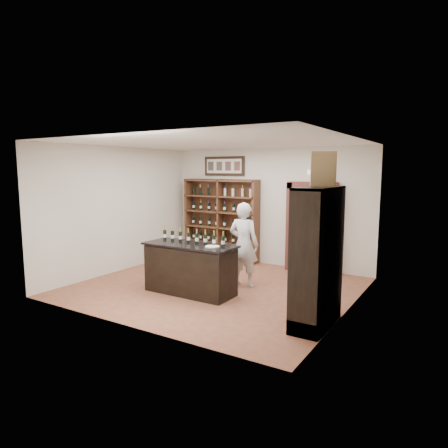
{
  "coord_description": "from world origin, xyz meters",
  "views": [
    {
      "loc": [
        4.46,
        -6.83,
        2.46
      ],
      "look_at": [
        0.04,
        0.3,
        1.31
      ],
      "focal_mm": 32.0,
      "sensor_mm": 36.0,
      "label": 1
    }
  ],
  "objects_px": {
    "tasting_counter": "(190,269)",
    "shopkeeper": "(244,244)",
    "counter_bottle_0": "(165,235)",
    "side_cabinet": "(319,280)",
    "wine_crate": "(323,169)",
    "wine_shelf": "(222,220)"
  },
  "relations": [
    {
      "from": "side_cabinet",
      "to": "wine_crate",
      "type": "xyz_separation_m",
      "value": [
        -0.02,
        0.09,
        1.71
      ]
    },
    {
      "from": "tasting_counter",
      "to": "counter_bottle_0",
      "type": "height_order",
      "value": "counter_bottle_0"
    },
    {
      "from": "wine_shelf",
      "to": "wine_crate",
      "type": "bearing_deg",
      "value": -39.5
    },
    {
      "from": "side_cabinet",
      "to": "wine_crate",
      "type": "bearing_deg",
      "value": 99.21
    },
    {
      "from": "side_cabinet",
      "to": "shopkeeper",
      "type": "bearing_deg",
      "value": 147.52
    },
    {
      "from": "counter_bottle_0",
      "to": "side_cabinet",
      "type": "distance_m",
      "value": 3.49
    },
    {
      "from": "wine_shelf",
      "to": "counter_bottle_0",
      "type": "distance_m",
      "value": 2.87
    },
    {
      "from": "tasting_counter",
      "to": "wine_shelf",
      "type": "bearing_deg",
      "value": 110.56
    },
    {
      "from": "shopkeeper",
      "to": "wine_crate",
      "type": "height_order",
      "value": "wine_crate"
    },
    {
      "from": "tasting_counter",
      "to": "counter_bottle_0",
      "type": "xyz_separation_m",
      "value": [
        -0.72,
        0.09,
        0.61
      ]
    },
    {
      "from": "wine_crate",
      "to": "tasting_counter",
      "type": "bearing_deg",
      "value": 152.12
    },
    {
      "from": "counter_bottle_0",
      "to": "shopkeeper",
      "type": "relative_size",
      "value": 0.17
    },
    {
      "from": "counter_bottle_0",
      "to": "shopkeeper",
      "type": "height_order",
      "value": "shopkeeper"
    },
    {
      "from": "shopkeeper",
      "to": "wine_crate",
      "type": "distance_m",
      "value": 2.86
    },
    {
      "from": "tasting_counter",
      "to": "side_cabinet",
      "type": "height_order",
      "value": "side_cabinet"
    },
    {
      "from": "wine_crate",
      "to": "wine_shelf",
      "type": "bearing_deg",
      "value": 116.99
    },
    {
      "from": "side_cabinet",
      "to": "wine_crate",
      "type": "distance_m",
      "value": 1.72
    },
    {
      "from": "side_cabinet",
      "to": "wine_crate",
      "type": "relative_size",
      "value": 4.12
    },
    {
      "from": "tasting_counter",
      "to": "shopkeeper",
      "type": "xyz_separation_m",
      "value": [
        0.66,
        1.02,
        0.4
      ]
    },
    {
      "from": "tasting_counter",
      "to": "side_cabinet",
      "type": "bearing_deg",
      "value": -6.28
    },
    {
      "from": "shopkeeper",
      "to": "side_cabinet",
      "type": "bearing_deg",
      "value": 143.33
    },
    {
      "from": "tasting_counter",
      "to": "wine_crate",
      "type": "relative_size",
      "value": 3.52
    }
  ]
}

